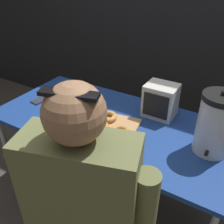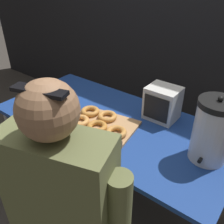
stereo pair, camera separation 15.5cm
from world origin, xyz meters
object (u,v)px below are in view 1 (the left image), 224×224
cell_phone (42,99)px  space_heater (160,100)px  donut_box (101,124)px  coffee_urn (216,124)px

cell_phone → space_heater: 0.85m
donut_box → cell_phone: 0.56m
coffee_urn → space_heater: bearing=151.8°
coffee_urn → space_heater: (-0.37, 0.20, -0.06)m
cell_phone → donut_box: bearing=0.4°
donut_box → space_heater: (0.25, 0.31, 0.08)m
donut_box → coffee_urn: (0.62, 0.12, 0.14)m
coffee_urn → donut_box: bearing=-169.3°
cell_phone → space_heater: size_ratio=0.73×
donut_box → coffee_urn: size_ratio=1.25×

